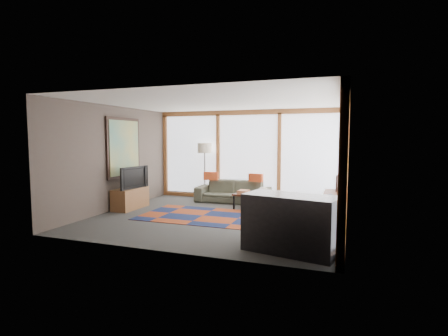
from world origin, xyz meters
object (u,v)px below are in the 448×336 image
(bookshelf, at_px, (331,208))
(tv_console, at_px, (130,198))
(sofa, at_px, (233,191))
(floor_lamp, at_px, (205,171))
(television, at_px, (132,177))
(bar_counter, at_px, (291,223))
(coffee_table, at_px, (258,203))

(bookshelf, bearing_deg, tv_console, -175.90)
(sofa, xyz_separation_m, floor_lamp, (-0.95, 0.21, 0.52))
(sofa, relative_size, floor_lamp, 1.25)
(sofa, bearing_deg, tv_console, -144.21)
(floor_lamp, xyz_separation_m, television, (-1.16, -2.00, -0.02))
(floor_lamp, height_order, bar_counter, floor_lamp)
(sofa, relative_size, bar_counter, 1.43)
(television, bearing_deg, bar_counter, -106.92)
(floor_lamp, relative_size, bar_counter, 1.14)
(coffee_table, relative_size, television, 1.23)
(sofa, distance_m, television, 2.81)
(sofa, bearing_deg, coffee_table, -45.88)
(tv_console, distance_m, bar_counter, 4.84)
(coffee_table, xyz_separation_m, bookshelf, (1.77, -0.53, 0.08))
(sofa, relative_size, coffee_table, 1.74)
(floor_lamp, distance_m, coffee_table, 2.28)
(sofa, distance_m, bar_counter, 4.37)
(tv_console, height_order, bar_counter, bar_counter)
(floor_lamp, height_order, television, floor_lamp)
(bookshelf, relative_size, television, 2.28)
(television, bearing_deg, coffee_table, -65.68)
(television, xyz_separation_m, bar_counter, (4.32, -1.98, -0.35))
(floor_lamp, bearing_deg, tv_console, -122.06)
(bookshelf, height_order, bar_counter, bar_counter)
(floor_lamp, xyz_separation_m, coffee_table, (1.90, -1.09, -0.63))
(television, bearing_deg, floor_lamp, -22.36)
(floor_lamp, height_order, bookshelf, floor_lamp)
(coffee_table, height_order, tv_console, tv_console)
(bookshelf, xyz_separation_m, bar_counter, (-0.51, -2.37, 0.18))
(sofa, xyz_separation_m, bookshelf, (2.72, -1.40, -0.03))
(bar_counter, bearing_deg, coffee_table, 125.58)
(television, bearing_deg, sofa, -41.99)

